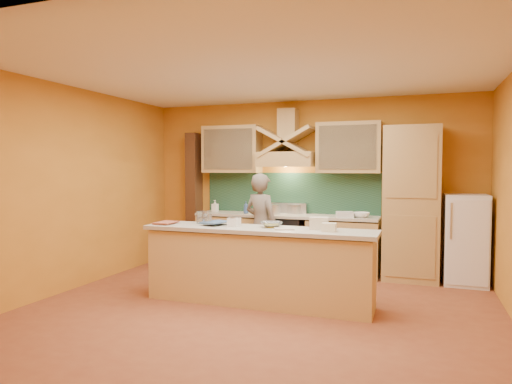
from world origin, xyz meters
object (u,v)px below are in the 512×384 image
(fridge, at_px, (466,239))
(person, at_px, (261,225))
(stove, at_px, (285,243))
(mixing_bowl, at_px, (272,224))
(kitchen_scale, at_px, (234,222))

(fridge, height_order, person, person)
(stove, xyz_separation_m, mixing_bowl, (0.34, -1.80, 0.53))
(stove, relative_size, mixing_bowl, 3.26)
(kitchen_scale, bearing_deg, mixing_bowl, 15.23)
(stove, bearing_deg, person, -110.81)
(fridge, xyz_separation_m, person, (-2.92, -0.58, 0.15))
(stove, relative_size, person, 0.56)
(fridge, height_order, mixing_bowl, fridge)
(person, bearing_deg, stove, -90.64)
(kitchen_scale, relative_size, mixing_bowl, 0.48)
(fridge, height_order, kitchen_scale, fridge)
(person, height_order, mixing_bowl, person)
(fridge, xyz_separation_m, mixing_bowl, (-2.36, -1.80, 0.33))
(stove, relative_size, fridge, 0.69)
(person, bearing_deg, fridge, -148.63)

